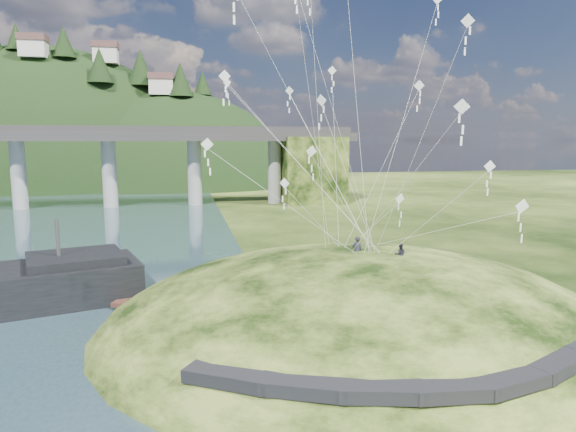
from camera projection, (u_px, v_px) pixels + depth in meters
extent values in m
plane|color=black|center=(243.00, 346.00, 31.05)|extent=(320.00, 320.00, 0.00)
ellipsoid|color=black|center=(358.00, 346.00, 34.81)|extent=(36.00, 32.00, 13.00)
cube|color=black|center=(230.00, 376.00, 22.70)|extent=(4.32, 3.62, 0.71)
cube|color=black|center=(305.00, 385.00, 21.70)|extent=(4.10, 2.97, 0.61)
cube|color=black|center=(380.00, 390.00, 21.33)|extent=(3.85, 2.37, 0.62)
cube|color=black|center=(452.00, 389.00, 21.50)|extent=(3.62, 1.83, 0.66)
cube|color=black|center=(513.00, 380.00, 22.29)|extent=(3.82, 2.27, 0.68)
cube|color=black|center=(558.00, 363.00, 23.80)|extent=(4.11, 2.97, 0.71)
cylinder|color=gray|center=(18.00, 173.00, 91.53)|extent=(2.60, 2.60, 13.00)
cylinder|color=gray|center=(109.00, 172.00, 94.62)|extent=(2.60, 2.60, 13.00)
cylinder|color=gray|center=(195.00, 171.00, 97.72)|extent=(2.60, 2.60, 13.00)
cylinder|color=gray|center=(275.00, 170.00, 100.82)|extent=(2.60, 2.60, 13.00)
cube|color=black|center=(312.00, 170.00, 102.32)|extent=(12.00, 11.00, 13.00)
ellipsoid|color=black|center=(52.00, 205.00, 146.01)|extent=(96.00, 68.00, 88.00)
ellipsoid|color=black|center=(178.00, 220.00, 145.84)|extent=(76.00, 56.00, 72.00)
cone|color=black|center=(16.00, 37.00, 127.45)|extent=(4.97, 4.97, 6.54)
cone|color=black|center=(64.00, 42.00, 127.96)|extent=(5.83, 5.83, 7.67)
cone|color=black|center=(100.00, 65.00, 125.84)|extent=(6.47, 6.47, 8.51)
cone|color=black|center=(141.00, 68.00, 134.28)|extent=(7.13, 7.13, 9.38)
cone|color=black|center=(180.00, 79.00, 131.99)|extent=(6.56, 6.56, 8.63)
cone|color=black|center=(203.00, 83.00, 138.61)|extent=(4.88, 4.88, 6.42)
cube|color=beige|center=(33.00, 50.00, 125.01)|extent=(6.00, 5.00, 4.00)
cube|color=brown|center=(33.00, 38.00, 124.62)|extent=(6.40, 5.40, 1.60)
cube|color=beige|center=(106.00, 56.00, 134.04)|extent=(6.00, 5.00, 4.00)
cube|color=brown|center=(105.00, 45.00, 133.64)|extent=(6.40, 5.40, 1.60)
cube|color=beige|center=(161.00, 87.00, 132.24)|extent=(6.00, 5.00, 4.00)
cube|color=brown|center=(161.00, 77.00, 131.84)|extent=(6.40, 5.40, 1.60)
cube|color=black|center=(75.00, 258.00, 39.68)|extent=(8.15, 7.37, 0.68)
cylinder|color=#2D2B2B|center=(58.00, 241.00, 38.94)|extent=(0.27, 0.27, 3.41)
cube|color=#371D16|center=(202.00, 307.00, 37.06)|extent=(13.07, 7.29, 0.33)
cylinder|color=#371D16|center=(130.00, 305.00, 38.28)|extent=(0.29, 0.29, 0.95)
cylinder|color=#371D16|center=(165.00, 307.00, 37.69)|extent=(0.29, 0.29, 0.95)
cylinder|color=#371D16|center=(202.00, 310.00, 37.10)|extent=(0.29, 0.29, 0.95)
cylinder|color=#371D16|center=(240.00, 313.00, 36.51)|extent=(0.29, 0.29, 0.95)
cylinder|color=#371D16|center=(279.00, 316.00, 35.92)|extent=(0.29, 0.29, 0.95)
imported|color=#23242F|center=(357.00, 236.00, 34.44)|extent=(0.72, 0.48, 1.97)
imported|color=#23242F|center=(400.00, 243.00, 33.57)|extent=(0.85, 0.74, 1.49)
cube|color=white|center=(295.00, 9.00, 32.08)|extent=(0.11, 0.04, 0.49)
cube|color=white|center=(227.00, 82.00, 37.80)|extent=(0.52, 0.50, 0.69)
cube|color=white|center=(227.00, 89.00, 37.87)|extent=(0.08, 0.06, 0.40)
cube|color=white|center=(227.00, 96.00, 37.94)|extent=(0.08, 0.06, 0.40)
cube|color=white|center=(227.00, 103.00, 38.01)|extent=(0.08, 0.06, 0.40)
cube|color=white|center=(468.00, 21.00, 27.69)|extent=(0.65, 0.44, 0.73)
cube|color=white|center=(467.00, 31.00, 27.77)|extent=(0.10, 0.05, 0.43)
cube|color=white|center=(467.00, 41.00, 27.85)|extent=(0.10, 0.05, 0.43)
cube|color=white|center=(466.00, 51.00, 27.92)|extent=(0.10, 0.05, 0.43)
cube|color=white|center=(437.00, 7.00, 42.54)|extent=(0.11, 0.02, 0.51)
cube|color=white|center=(437.00, 15.00, 42.64)|extent=(0.11, 0.02, 0.51)
cube|color=white|center=(437.00, 23.00, 42.73)|extent=(0.11, 0.02, 0.51)
cube|color=white|center=(225.00, 76.00, 35.82)|extent=(0.84, 0.21, 0.84)
cube|color=white|center=(225.00, 85.00, 35.91)|extent=(0.11, 0.02, 0.49)
cube|color=white|center=(225.00, 94.00, 36.00)|extent=(0.11, 0.02, 0.49)
cube|color=white|center=(225.00, 102.00, 36.08)|extent=(0.11, 0.02, 0.49)
cube|color=white|center=(522.00, 206.00, 28.92)|extent=(0.88, 0.29, 0.85)
cube|color=white|center=(521.00, 217.00, 29.01)|extent=(0.11, 0.06, 0.51)
cube|color=white|center=(521.00, 228.00, 29.10)|extent=(0.11, 0.06, 0.51)
cube|color=white|center=(520.00, 239.00, 29.19)|extent=(0.11, 0.06, 0.51)
cube|color=white|center=(236.00, 8.00, 28.41)|extent=(0.12, 0.04, 0.52)
cube|color=white|center=(236.00, 20.00, 28.50)|extent=(0.12, 0.04, 0.52)
cube|color=white|center=(289.00, 91.00, 39.88)|extent=(0.60, 0.42, 0.68)
cube|color=white|center=(289.00, 97.00, 39.95)|extent=(0.09, 0.04, 0.41)
cube|color=white|center=(289.00, 104.00, 40.02)|extent=(0.09, 0.04, 0.41)
cube|color=white|center=(289.00, 110.00, 40.10)|extent=(0.09, 0.04, 0.41)
cube|color=white|center=(332.00, 71.00, 40.93)|extent=(0.71, 0.18, 0.71)
cube|color=white|center=(332.00, 77.00, 41.00)|extent=(0.09, 0.03, 0.41)
cube|color=white|center=(332.00, 83.00, 41.08)|extent=(0.09, 0.03, 0.41)
cube|color=white|center=(332.00, 90.00, 41.15)|extent=(0.09, 0.03, 0.41)
cube|color=white|center=(400.00, 199.00, 34.94)|extent=(0.75, 0.31, 0.77)
cube|color=white|center=(400.00, 207.00, 35.02)|extent=(0.09, 0.08, 0.46)
cube|color=white|center=(399.00, 215.00, 35.10)|extent=(0.09, 0.08, 0.46)
cube|color=white|center=(399.00, 223.00, 35.18)|extent=(0.09, 0.08, 0.46)
cube|color=white|center=(419.00, 86.00, 38.36)|extent=(0.67, 0.51, 0.79)
cube|color=white|center=(419.00, 93.00, 38.45)|extent=(0.10, 0.06, 0.46)
cube|color=white|center=(419.00, 101.00, 38.53)|extent=(0.10, 0.06, 0.46)
cube|color=white|center=(418.00, 109.00, 38.61)|extent=(0.10, 0.06, 0.46)
cube|color=white|center=(311.00, 151.00, 31.56)|extent=(0.72, 0.26, 0.72)
cube|color=white|center=(311.00, 160.00, 31.64)|extent=(0.09, 0.07, 0.43)
cube|color=white|center=(311.00, 168.00, 31.72)|extent=(0.09, 0.07, 0.43)
cube|color=white|center=(311.00, 177.00, 31.79)|extent=(0.09, 0.07, 0.43)
cube|color=white|center=(321.00, 100.00, 31.39)|extent=(0.46, 0.62, 0.72)
cube|color=white|center=(321.00, 109.00, 31.46)|extent=(0.09, 0.07, 0.43)
cube|color=white|center=(321.00, 118.00, 31.54)|extent=(0.09, 0.07, 0.43)
cube|color=white|center=(321.00, 127.00, 31.62)|extent=(0.09, 0.07, 0.43)
cube|color=white|center=(207.00, 144.00, 30.12)|extent=(0.75, 0.21, 0.75)
cube|color=white|center=(207.00, 153.00, 30.20)|extent=(0.10, 0.06, 0.44)
cube|color=white|center=(208.00, 163.00, 30.27)|extent=(0.10, 0.06, 0.44)
cube|color=white|center=(208.00, 172.00, 30.35)|extent=(0.10, 0.06, 0.44)
cube|color=white|center=(310.00, 2.00, 27.97)|extent=(0.08, 0.06, 0.39)
cube|color=white|center=(310.00, 11.00, 28.04)|extent=(0.08, 0.06, 0.39)
cube|color=white|center=(462.00, 107.00, 25.35)|extent=(0.66, 0.51, 0.77)
cube|color=white|center=(461.00, 118.00, 25.44)|extent=(0.10, 0.05, 0.46)
cube|color=white|center=(461.00, 130.00, 25.52)|extent=(0.10, 0.05, 0.46)
cube|color=white|center=(460.00, 141.00, 25.60)|extent=(0.10, 0.05, 0.46)
cube|color=white|center=(490.00, 166.00, 30.13)|extent=(0.72, 0.15, 0.72)
cube|color=white|center=(489.00, 175.00, 30.21)|extent=(0.09, 0.02, 0.42)
cube|color=white|center=(489.00, 184.00, 30.28)|extent=(0.09, 0.02, 0.42)
cube|color=white|center=(488.00, 192.00, 30.36)|extent=(0.09, 0.02, 0.42)
cube|color=white|center=(285.00, 183.00, 33.26)|extent=(0.53, 0.53, 0.71)
cube|color=white|center=(285.00, 191.00, 33.34)|extent=(0.09, 0.07, 0.41)
cube|color=white|center=(285.00, 199.00, 33.41)|extent=(0.09, 0.07, 0.41)
cube|color=white|center=(285.00, 206.00, 33.48)|extent=(0.09, 0.07, 0.41)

